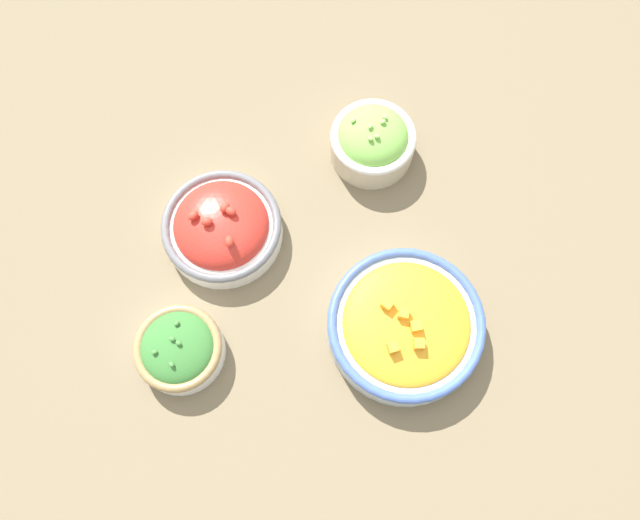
{
  "coord_description": "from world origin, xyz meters",
  "views": [
    {
      "loc": [
        0.26,
        0.03,
        0.8
      ],
      "look_at": [
        0.0,
        0.0,
        0.03
      ],
      "focal_mm": 35.0,
      "sensor_mm": 36.0,
      "label": 1
    }
  ],
  "objects": [
    {
      "name": "ground_plane",
      "position": [
        0.0,
        0.0,
        0.0
      ],
      "size": [
        3.0,
        3.0,
        0.0
      ],
      "primitive_type": "plane",
      "color": "#75664C"
    },
    {
      "name": "bowl_broccoli",
      "position": [
        0.14,
        -0.16,
        0.02
      ],
      "size": [
        0.11,
        0.11,
        0.05
      ],
      "color": "white",
      "rests_on": "ground_plane"
    },
    {
      "name": "bowl_squash",
      "position": [
        0.07,
        0.12,
        0.03
      ],
      "size": [
        0.2,
        0.2,
        0.06
      ],
      "color": "#B2C1CC",
      "rests_on": "ground_plane"
    },
    {
      "name": "bowl_lettuce",
      "position": [
        -0.18,
        0.05,
        0.03
      ],
      "size": [
        0.12,
        0.12,
        0.08
      ],
      "color": "beige",
      "rests_on": "ground_plane"
    },
    {
      "name": "bowl_cherry_tomatoes",
      "position": [
        -0.03,
        -0.14,
        0.02
      ],
      "size": [
        0.16,
        0.16,
        0.07
      ],
      "color": "silver",
      "rests_on": "ground_plane"
    }
  ]
}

